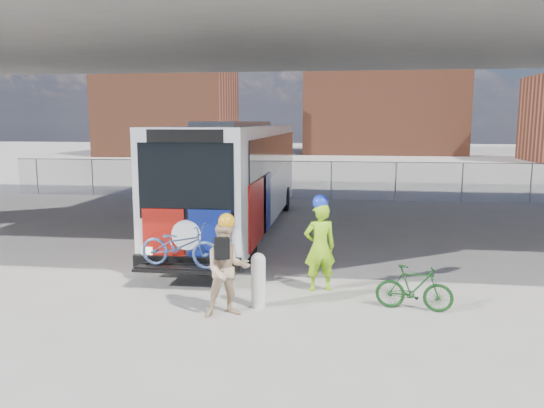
% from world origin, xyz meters
% --- Properties ---
extents(ground, '(160.00, 160.00, 0.00)m').
position_xyz_m(ground, '(0.00, 0.00, 0.00)').
color(ground, '#9E9991').
rests_on(ground, ground).
extents(bus, '(2.67, 13.02, 3.69)m').
position_xyz_m(bus, '(-2.00, 4.44, 2.11)').
color(bus, silver).
rests_on(bus, ground).
extents(overpass, '(40.00, 16.00, 7.95)m').
position_xyz_m(overpass, '(0.00, 4.00, 6.54)').
color(overpass, '#605E59').
rests_on(overpass, ground).
extents(chainlink_fence, '(30.00, 0.06, 30.00)m').
position_xyz_m(chainlink_fence, '(0.00, 12.00, 1.42)').
color(chainlink_fence, gray).
rests_on(chainlink_fence, ground).
extents(brick_buildings, '(54.00, 22.00, 12.00)m').
position_xyz_m(brick_buildings, '(1.23, 48.23, 5.42)').
color(brick_buildings, brown).
rests_on(brick_buildings, ground).
extents(smokestack, '(2.20, 2.20, 25.00)m').
position_xyz_m(smokestack, '(14.00, 55.00, 12.50)').
color(smokestack, brown).
rests_on(smokestack, ground).
extents(bollard, '(0.29, 0.29, 1.11)m').
position_xyz_m(bollard, '(-0.08, -3.13, 0.60)').
color(bollard, silver).
rests_on(bollard, ground).
extents(cyclist_hivis, '(0.82, 0.67, 2.13)m').
position_xyz_m(cyclist_hivis, '(1.08, -1.87, 1.03)').
color(cyclist_hivis, '#8FD716').
rests_on(cyclist_hivis, ground).
extents(cyclist_tan, '(1.07, 0.96, 1.99)m').
position_xyz_m(cyclist_tan, '(-0.59, -3.67, 0.94)').
color(cyclist_tan, tan).
rests_on(cyclist_tan, ground).
extents(bike_parked, '(1.54, 0.66, 0.90)m').
position_xyz_m(bike_parked, '(2.98, -2.89, 0.45)').
color(bike_parked, '#133C15').
rests_on(bike_parked, ground).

